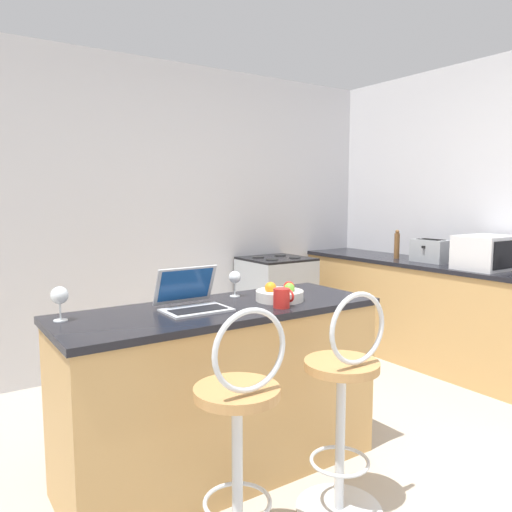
{
  "coord_description": "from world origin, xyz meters",
  "views": [
    {
      "loc": [
        -1.76,
        -1.41,
        1.45
      ],
      "look_at": [
        0.42,
        1.82,
        1.0
      ],
      "focal_mm": 35.0,
      "sensor_mm": 36.0,
      "label": 1
    }
  ],
  "objects_px": {
    "wine_glass_short": "(235,278)",
    "bar_stool_near": "(240,443)",
    "stove_range": "(276,305)",
    "mug_red": "(282,298)",
    "wine_glass_tall": "(60,296)",
    "laptop": "(192,299)",
    "microwave": "(487,252)",
    "bar_stool_far": "(344,409)",
    "fruit_bowl": "(280,294)",
    "toaster": "(431,251)",
    "pepper_mill": "(397,245)"
  },
  "relations": [
    {
      "from": "wine_glass_short",
      "to": "bar_stool_near",
      "type": "bearing_deg",
      "value": -120.66
    },
    {
      "from": "stove_range",
      "to": "mug_red",
      "type": "bearing_deg",
      "value": -125.64
    },
    {
      "from": "mug_red",
      "to": "wine_glass_tall",
      "type": "bearing_deg",
      "value": 161.01
    },
    {
      "from": "laptop",
      "to": "mug_red",
      "type": "distance_m",
      "value": 0.46
    },
    {
      "from": "microwave",
      "to": "wine_glass_short",
      "type": "height_order",
      "value": "microwave"
    },
    {
      "from": "bar_stool_far",
      "to": "mug_red",
      "type": "relative_size",
      "value": 10.29
    },
    {
      "from": "bar_stool_near",
      "to": "stove_range",
      "type": "height_order",
      "value": "bar_stool_near"
    },
    {
      "from": "bar_stool_near",
      "to": "wine_glass_tall",
      "type": "height_order",
      "value": "same"
    },
    {
      "from": "fruit_bowl",
      "to": "toaster",
      "type": "bearing_deg",
      "value": 15.63
    },
    {
      "from": "wine_glass_short",
      "to": "laptop",
      "type": "bearing_deg",
      "value": -156.46
    },
    {
      "from": "mug_red",
      "to": "wine_glass_tall",
      "type": "distance_m",
      "value": 1.06
    },
    {
      "from": "bar_stool_near",
      "to": "stove_range",
      "type": "xyz_separation_m",
      "value": [
        1.76,
        2.15,
        -0.05
      ]
    },
    {
      "from": "bar_stool_near",
      "to": "mug_red",
      "type": "relative_size",
      "value": 10.29
    },
    {
      "from": "laptop",
      "to": "microwave",
      "type": "xyz_separation_m",
      "value": [
        2.54,
        -0.02,
        0.08
      ]
    },
    {
      "from": "bar_stool_far",
      "to": "stove_range",
      "type": "height_order",
      "value": "bar_stool_far"
    },
    {
      "from": "bar_stool_far",
      "to": "wine_glass_short",
      "type": "xyz_separation_m",
      "value": [
        -0.08,
        0.8,
        0.5
      ]
    },
    {
      "from": "bar_stool_far",
      "to": "laptop",
      "type": "distance_m",
      "value": 0.9
    },
    {
      "from": "stove_range",
      "to": "fruit_bowl",
      "type": "distance_m",
      "value": 2.01
    },
    {
      "from": "microwave",
      "to": "pepper_mill",
      "type": "bearing_deg",
      "value": 92.01
    },
    {
      "from": "microwave",
      "to": "mug_red",
      "type": "xyz_separation_m",
      "value": [
        -2.15,
        -0.2,
        -0.08
      ]
    },
    {
      "from": "microwave",
      "to": "pepper_mill",
      "type": "xyz_separation_m",
      "value": [
        -0.03,
        0.86,
        -0.01
      ]
    },
    {
      "from": "fruit_bowl",
      "to": "microwave",
      "type": "bearing_deg",
      "value": 1.62
    },
    {
      "from": "toaster",
      "to": "bar_stool_near",
      "type": "bearing_deg",
      "value": -156.88
    },
    {
      "from": "wine_glass_short",
      "to": "wine_glass_tall",
      "type": "height_order",
      "value": "wine_glass_tall"
    },
    {
      "from": "pepper_mill",
      "to": "bar_stool_near",
      "type": "bearing_deg",
      "value": -150.7
    },
    {
      "from": "microwave",
      "to": "mug_red",
      "type": "distance_m",
      "value": 2.16
    },
    {
      "from": "wine_glass_tall",
      "to": "fruit_bowl",
      "type": "relative_size",
      "value": 0.61
    },
    {
      "from": "bar_stool_far",
      "to": "microwave",
      "type": "distance_m",
      "value": 2.27
    },
    {
      "from": "toaster",
      "to": "mug_red",
      "type": "xyz_separation_m",
      "value": [
        -2.15,
        -0.72,
        -0.05
      ]
    },
    {
      "from": "stove_range",
      "to": "wine_glass_tall",
      "type": "relative_size",
      "value": 5.71
    },
    {
      "from": "microwave",
      "to": "bar_stool_near",
      "type": "bearing_deg",
      "value": -166.82
    },
    {
      "from": "microwave",
      "to": "wine_glass_short",
      "type": "relative_size",
      "value": 3.02
    },
    {
      "from": "mug_red",
      "to": "wine_glass_tall",
      "type": "relative_size",
      "value": 0.65
    },
    {
      "from": "microwave",
      "to": "wine_glass_short",
      "type": "xyz_separation_m",
      "value": [
        -2.2,
        0.18,
        -0.03
      ]
    },
    {
      "from": "fruit_bowl",
      "to": "stove_range",
      "type": "bearing_deg",
      "value": 54.16
    },
    {
      "from": "laptop",
      "to": "wine_glass_tall",
      "type": "height_order",
      "value": "laptop"
    },
    {
      "from": "toaster",
      "to": "wine_glass_tall",
      "type": "bearing_deg",
      "value": -173.17
    },
    {
      "from": "stove_range",
      "to": "wine_glass_tall",
      "type": "bearing_deg",
      "value": -148.29
    },
    {
      "from": "bar_stool_far",
      "to": "wine_glass_short",
      "type": "height_order",
      "value": "bar_stool_far"
    },
    {
      "from": "bar_stool_far",
      "to": "pepper_mill",
      "type": "xyz_separation_m",
      "value": [
        2.08,
        1.48,
        0.52
      ]
    },
    {
      "from": "wine_glass_tall",
      "to": "mug_red",
      "type": "bearing_deg",
      "value": -18.99
    },
    {
      "from": "wine_glass_tall",
      "to": "fruit_bowl",
      "type": "distance_m",
      "value": 1.12
    },
    {
      "from": "microwave",
      "to": "stove_range",
      "type": "height_order",
      "value": "microwave"
    },
    {
      "from": "laptop",
      "to": "stove_range",
      "type": "distance_m",
      "value": 2.27
    },
    {
      "from": "bar_stool_near",
      "to": "pepper_mill",
      "type": "distance_m",
      "value": 3.07
    },
    {
      "from": "bar_stool_near",
      "to": "laptop",
      "type": "relative_size",
      "value": 3.26
    },
    {
      "from": "mug_red",
      "to": "wine_glass_tall",
      "type": "xyz_separation_m",
      "value": [
        -1.0,
        0.34,
        0.06
      ]
    },
    {
      "from": "wine_glass_tall",
      "to": "microwave",
      "type": "bearing_deg",
      "value": -2.56
    },
    {
      "from": "bar_stool_near",
      "to": "stove_range",
      "type": "relative_size",
      "value": 1.17
    },
    {
      "from": "laptop",
      "to": "fruit_bowl",
      "type": "distance_m",
      "value": 0.5
    }
  ]
}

